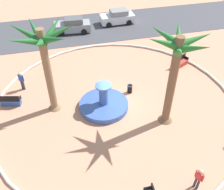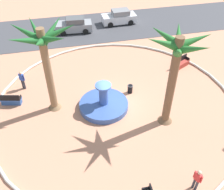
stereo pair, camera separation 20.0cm
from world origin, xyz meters
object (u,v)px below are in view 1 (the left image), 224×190
Objects in this scene: palm_tree_by_curb at (175,64)px; fountain at (104,104)px; person_cyclist_helmet at (199,178)px; person_cyclist_photo at (21,80)px; parked_car_leftmost at (73,26)px; parked_car_second at (117,17)px; bench_north at (11,101)px; palm_tree_near_fountain at (44,51)px; trash_bin at (130,89)px; bench_east at (181,63)px.

fountain is at bearing 149.79° from palm_tree_by_curb.
person_cyclist_photo is (-9.56, 11.47, -0.01)m from person_cyclist_helmet.
parked_car_leftmost is at bearing 101.56° from person_cyclist_helmet.
parked_car_second is (1.20, 21.95, -0.15)m from person_cyclist_helmet.
person_cyclist_photo reaches higher than bench_north.
palm_tree_near_fountain is at bearing -51.32° from person_cyclist_photo.
fountain reaches higher than parked_car_leftmost.
fountain is at bearing 114.93° from person_cyclist_helmet.
person_cyclist_photo is (-2.35, 2.94, -4.02)m from palm_tree_near_fountain.
person_cyclist_helmet is (-0.42, -5.38, -3.86)m from palm_tree_by_curb.
fountain is 7.08m from person_cyclist_photo.
bench_north is 9.31m from trash_bin.
fountain reaches higher than person_cyclist_helmet.
fountain is 2.22× the size of person_cyclist_helmet.
parked_car_leftmost reaches higher than bench_north.
palm_tree_by_curb is 4.16× the size of person_cyclist_photo.
trash_bin is 12.37m from parked_car_leftmost.
bench_east is 0.99× the size of bench_north.
trash_bin is 9.07m from person_cyclist_helmet.
bench_east is (8.13, 3.86, 0.04)m from fountain.
parked_car_second is at bearing 44.27° from person_cyclist_photo.
palm_tree_near_fountain is at bearing -122.04° from parked_car_second.
palm_tree_by_curb is 8.67m from bench_east.
fountain is at bearing -154.59° from bench_east.
bench_north is 2.06m from person_cyclist_photo.
parked_car_leftmost is (-4.70, 15.56, -4.01)m from palm_tree_by_curb.
fountain reaches higher than person_cyclist_photo.
fountain is 5.05× the size of trash_bin.
parked_car_leftmost is (-4.29, 20.94, -0.15)m from person_cyclist_helmet.
palm_tree_near_fountain is 4.05× the size of person_cyclist_helmet.
person_cyclist_helmet is 14.93m from person_cyclist_photo.
parked_car_leftmost reaches higher than person_cyclist_photo.
parked_car_leftmost is (-0.70, 13.23, 0.47)m from fountain.
palm_tree_near_fountain is 1.67× the size of parked_car_second.
bench_east is at bearing 56.30° from palm_tree_by_curb.
bench_north is 12.83m from parked_car_leftmost.
fountain is 9.00m from bench_east.
person_cyclist_photo is at bearing 128.68° from palm_tree_near_fountain.
parked_car_leftmost is at bearing 61.34° from bench_north.
bench_east is (4.13, 6.19, -4.45)m from palm_tree_by_curb.
bench_north is 16.90m from parked_car_second.
fountain is at bearing -152.37° from trash_bin.
person_cyclist_helmet is at bearing -94.44° from palm_tree_by_curb.
palm_tree_near_fountain is at bearing 167.30° from fountain.
palm_tree_by_curb is 6.64m from person_cyclist_helmet.
parked_car_second is at bearing 79.73° from trash_bin.
palm_tree_near_fountain is 13.42m from parked_car_leftmost.
parked_car_leftmost is (-3.13, 11.96, 0.39)m from trash_bin.
palm_tree_by_curb is 17.07m from parked_car_second.
palm_tree_by_curb reaches higher than fountain.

